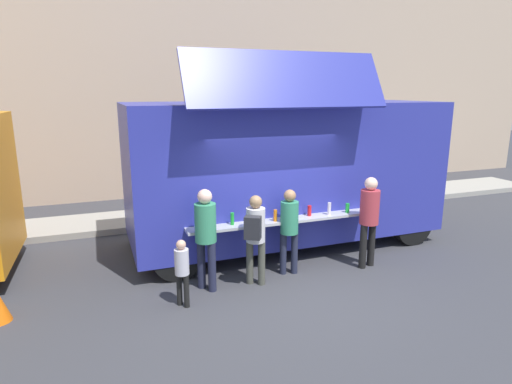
{
  "coord_description": "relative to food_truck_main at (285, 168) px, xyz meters",
  "views": [
    {
      "loc": [
        -2.97,
        -6.07,
        3.3
      ],
      "look_at": [
        -0.02,
        1.86,
        1.3
      ],
      "focal_mm": 30.26,
      "sensor_mm": 36.0,
      "label": 1
    }
  ],
  "objects": [
    {
      "name": "ground_plane",
      "position": [
        -0.78,
        -2.24,
        -1.67
      ],
      "size": [
        60.0,
        60.0,
        0.0
      ],
      "primitive_type": "plane",
      "color": "#38383D"
    },
    {
      "name": "customer_extra_browsing",
      "position": [
        0.93,
        -1.79,
        -0.63
      ],
      "size": [
        0.36,
        0.36,
        1.75
      ],
      "rotation": [
        0.0,
        0.0,
        1.82
      ],
      "color": "black",
      "rests_on": "ground"
    },
    {
      "name": "food_truck_main",
      "position": [
        0.0,
        0.0,
        0.0
      ],
      "size": [
        6.56,
        3.11,
        3.96
      ],
      "rotation": [
        0.0,
        0.0,
        0.01
      ],
      "color": "#2D339E",
      "rests_on": "ground"
    },
    {
      "name": "customer_front_ordering",
      "position": [
        -0.6,
        -1.56,
        -0.72
      ],
      "size": [
        0.33,
        0.32,
        1.59
      ],
      "rotation": [
        0.0,
        0.0,
        1.35
      ],
      "color": "#202439",
      "rests_on": "ground"
    },
    {
      "name": "curb_strip",
      "position": [
        -4.0,
        2.62,
        -1.6
      ],
      "size": [
        28.0,
        1.6,
        0.15
      ],
      "primitive_type": "cube",
      "color": "#9E998E",
      "rests_on": "ground"
    },
    {
      "name": "customer_rear_waiting",
      "position": [
        -2.17,
        -1.68,
        -0.63
      ],
      "size": [
        0.36,
        0.36,
        1.75
      ],
      "rotation": [
        0.0,
        0.0,
        0.64
      ],
      "color": "#20223A",
      "rests_on": "ground"
    },
    {
      "name": "building_behind",
      "position": [
        -3.0,
        6.52,
        2.39
      ],
      "size": [
        32.0,
        2.4,
        8.12
      ],
      "primitive_type": "cube",
      "color": "#C5A88D",
      "rests_on": "ground"
    },
    {
      "name": "trash_bin",
      "position": [
        3.83,
        2.32,
        -1.19
      ],
      "size": [
        0.6,
        0.6,
        0.97
      ],
      "primitive_type": "cylinder",
      "color": "#2D6435",
      "rests_on": "ground"
    },
    {
      "name": "customer_mid_with_backpack",
      "position": [
        -1.35,
        -1.8,
        -0.7
      ],
      "size": [
        0.45,
        0.52,
        1.59
      ],
      "rotation": [
        0.0,
        0.0,
        1.02
      ],
      "color": "#48483E",
      "rests_on": "ground"
    },
    {
      "name": "child_near_queue",
      "position": [
        -2.67,
        -2.12,
        -1.02
      ],
      "size": [
        0.22,
        0.22,
        1.09
      ],
      "rotation": [
        0.0,
        0.0,
        0.68
      ],
      "color": "black",
      "rests_on": "ground"
    }
  ]
}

